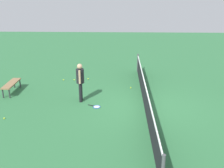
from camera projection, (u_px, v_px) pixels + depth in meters
ground_plane at (144, 106)px, 11.20m from camera, size 40.00×40.00×0.00m
court_net at (145, 95)px, 11.03m from camera, size 10.09×0.09×1.07m
player_near_side at (80, 79)px, 11.40m from camera, size 0.53×0.37×1.70m
tennis_racket_near_player at (96, 107)px, 11.13m from camera, size 0.42×0.60×0.03m
tennis_ball_near_player at (88, 79)px, 14.50m from camera, size 0.07×0.07×0.07m
tennis_ball_by_net at (131, 88)px, 13.19m from camera, size 0.07×0.07×0.07m
tennis_ball_midcourt at (74, 80)px, 14.34m from camera, size 0.07×0.07×0.07m
tennis_ball_baseline at (4, 118)px, 10.09m from camera, size 0.07×0.07×0.07m
tennis_ball_stray_left at (63, 80)px, 14.33m from camera, size 0.07×0.07×0.07m
courtside_bench at (11, 84)px, 12.56m from camera, size 1.50×0.40×0.48m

